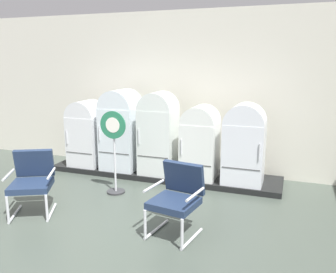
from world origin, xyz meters
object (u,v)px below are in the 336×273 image
armchair_right (177,195)px  sign_stand (114,153)px  refrigerator_2 (158,131)px  armchair_left (32,179)px  refrigerator_0 (86,132)px  refrigerator_4 (244,142)px  refrigerator_3 (200,140)px  refrigerator_1 (121,127)px

armchair_right → sign_stand: sign_stand is taller
refrigerator_2 → armchair_left: (-1.21, -2.15, -0.42)m
refrigerator_0 → armchair_right: refrigerator_0 is taller
refrigerator_0 → refrigerator_4: refrigerator_4 is taller
armchair_left → armchair_right: 2.28m
refrigerator_3 → sign_stand: refrigerator_3 is taller
refrigerator_3 → sign_stand: 1.63m
refrigerator_0 → refrigerator_4: size_ratio=0.94×
refrigerator_2 → refrigerator_3: 0.84m
refrigerator_1 → armchair_left: (-0.39, -2.20, -0.42)m
armchair_right → sign_stand: size_ratio=0.65×
refrigerator_3 → refrigerator_4: (0.82, -0.03, 0.04)m
refrigerator_0 → armchair_right: (2.70, -2.04, -0.29)m
refrigerator_0 → sign_stand: 1.59m
refrigerator_0 → sign_stand: bearing=-40.3°
armchair_left → refrigerator_2: bearing=60.6°
refrigerator_1 → refrigerator_4: 2.48m
armchair_left → armchair_right: size_ratio=1.00×
refrigerator_1 → armchair_left: refrigerator_1 is taller
refrigerator_2 → refrigerator_4: size_ratio=1.10×
refrigerator_0 → armchair_left: (0.41, -2.16, -0.29)m
armchair_right → refrigerator_2: bearing=117.7°
refrigerator_4 → refrigerator_2: bearing=179.5°
refrigerator_0 → refrigerator_4: (3.28, -0.02, 0.04)m
refrigerator_0 → refrigerator_1: bearing=2.8°
refrigerator_0 → refrigerator_2: bearing=-0.2°
refrigerator_3 → armchair_left: (-2.05, -2.17, -0.29)m
refrigerator_0 → refrigerator_1: size_ratio=0.85×
armchair_left → sign_stand: bearing=55.0°
armchair_right → sign_stand: 1.81m
refrigerator_3 → sign_stand: bearing=-140.4°
refrigerator_0 → refrigerator_4: 3.28m
refrigerator_2 → armchair_left: size_ratio=1.68×
refrigerator_3 → armchair_right: (0.23, -2.05, -0.29)m
refrigerator_4 → armchair_right: bearing=-106.1°
refrigerator_0 → refrigerator_4: bearing=-0.3°
refrigerator_2 → sign_stand: 1.13m
refrigerator_2 → armchair_right: bearing=-62.3°
refrigerator_1 → refrigerator_4: (2.48, -0.06, -0.09)m
armchair_right → refrigerator_4: bearing=73.9°
refrigerator_0 → armchair_right: size_ratio=1.44×
refrigerator_2 → refrigerator_0: bearing=179.8°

